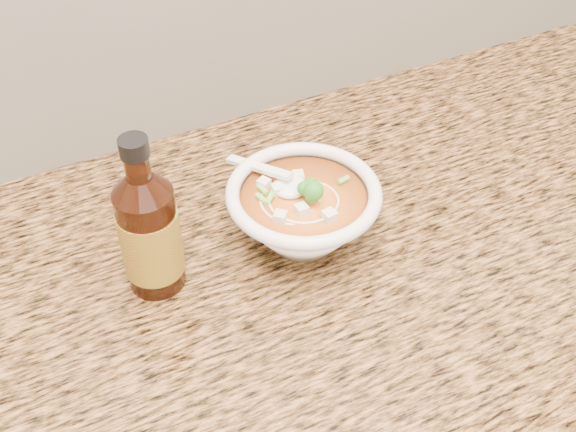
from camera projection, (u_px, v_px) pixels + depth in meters
name	position (u px, v px, depth m)	size (l,w,h in m)	color
counter_slab	(245.00, 298.00, 0.83)	(4.00, 0.68, 0.04)	olive
soup_bowl	(303.00, 213.00, 0.84)	(0.18, 0.20, 0.10)	white
hot_sauce_bottle	(150.00, 233.00, 0.77)	(0.08, 0.08, 0.20)	#3E1608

